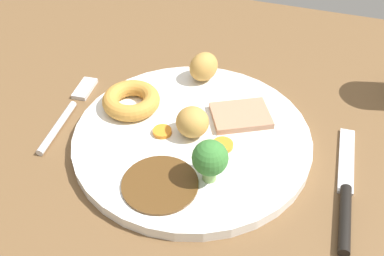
{
  "coord_description": "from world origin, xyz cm",
  "views": [
    {
      "loc": [
        13.35,
        -35.66,
        42.45
      ],
      "look_at": [
        0.76,
        2.97,
        6.0
      ],
      "focal_mm": 43.32,
      "sensor_mm": 36.0,
      "label": 1
    }
  ],
  "objects_px": {
    "broccoli_floret": "(210,159)",
    "fork": "(70,110)",
    "knife": "(346,195)",
    "carrot_coin_front": "(162,132)",
    "roast_potato_right": "(192,122)",
    "roast_potato_left": "(204,67)",
    "carrot_coin_back": "(223,145)",
    "meat_slice_main": "(241,115)",
    "dinner_plate": "(192,138)",
    "yorkshire_pudding": "(131,100)"
  },
  "relations": [
    {
      "from": "carrot_coin_front",
      "to": "broccoli_floret",
      "type": "bearing_deg",
      "value": -35.05
    },
    {
      "from": "meat_slice_main",
      "to": "carrot_coin_back",
      "type": "height_order",
      "value": "meat_slice_main"
    },
    {
      "from": "yorkshire_pudding",
      "to": "roast_potato_right",
      "type": "bearing_deg",
      "value": -15.06
    },
    {
      "from": "broccoli_floret",
      "to": "meat_slice_main",
      "type": "bearing_deg",
      "value": 85.53
    },
    {
      "from": "carrot_coin_front",
      "to": "broccoli_floret",
      "type": "distance_m",
      "value": 0.09
    },
    {
      "from": "carrot_coin_front",
      "to": "dinner_plate",
      "type": "bearing_deg",
      "value": 15.08
    },
    {
      "from": "carrot_coin_back",
      "to": "fork",
      "type": "distance_m",
      "value": 0.21
    },
    {
      "from": "broccoli_floret",
      "to": "carrot_coin_front",
      "type": "bearing_deg",
      "value": 144.95
    },
    {
      "from": "knife",
      "to": "fork",
      "type": "bearing_deg",
      "value": 81.37
    },
    {
      "from": "meat_slice_main",
      "to": "yorkshire_pudding",
      "type": "relative_size",
      "value": 0.96
    },
    {
      "from": "dinner_plate",
      "to": "fork",
      "type": "distance_m",
      "value": 0.17
    },
    {
      "from": "roast_potato_right",
      "to": "roast_potato_left",
      "type": "bearing_deg",
      "value": 100.29
    },
    {
      "from": "yorkshire_pudding",
      "to": "fork",
      "type": "xyz_separation_m",
      "value": [
        -0.08,
        -0.02,
        -0.02
      ]
    },
    {
      "from": "carrot_coin_back",
      "to": "yorkshire_pudding",
      "type": "bearing_deg",
      "value": 164.98
    },
    {
      "from": "dinner_plate",
      "to": "carrot_coin_back",
      "type": "xyz_separation_m",
      "value": [
        0.04,
        -0.01,
        0.01
      ]
    },
    {
      "from": "carrot_coin_back",
      "to": "roast_potato_left",
      "type": "bearing_deg",
      "value": 116.44
    },
    {
      "from": "dinner_plate",
      "to": "yorkshire_pudding",
      "type": "relative_size",
      "value": 3.9
    },
    {
      "from": "broccoli_floret",
      "to": "knife",
      "type": "relative_size",
      "value": 0.28
    },
    {
      "from": "carrot_coin_back",
      "to": "knife",
      "type": "xyz_separation_m",
      "value": [
        0.14,
        -0.02,
        -0.01
      ]
    },
    {
      "from": "broccoli_floret",
      "to": "fork",
      "type": "xyz_separation_m",
      "value": [
        -0.21,
        0.07,
        -0.04
      ]
    },
    {
      "from": "yorkshire_pudding",
      "to": "broccoli_floret",
      "type": "relative_size",
      "value": 1.43
    },
    {
      "from": "roast_potato_right",
      "to": "carrot_coin_back",
      "type": "height_order",
      "value": "roast_potato_right"
    },
    {
      "from": "fork",
      "to": "meat_slice_main",
      "type": "bearing_deg",
      "value": -83.61
    },
    {
      "from": "meat_slice_main",
      "to": "carrot_coin_front",
      "type": "bearing_deg",
      "value": -145.68
    },
    {
      "from": "roast_potato_left",
      "to": "broccoli_floret",
      "type": "height_order",
      "value": "broccoli_floret"
    },
    {
      "from": "dinner_plate",
      "to": "broccoli_floret",
      "type": "xyz_separation_m",
      "value": [
        0.04,
        -0.06,
        0.04
      ]
    },
    {
      "from": "yorkshire_pudding",
      "to": "knife",
      "type": "bearing_deg",
      "value": -11.69
    },
    {
      "from": "meat_slice_main",
      "to": "yorkshire_pudding",
      "type": "xyz_separation_m",
      "value": [
        -0.14,
        -0.02,
        0.01
      ]
    },
    {
      "from": "carrot_coin_front",
      "to": "broccoli_floret",
      "type": "xyz_separation_m",
      "value": [
        0.07,
        -0.05,
        0.03
      ]
    },
    {
      "from": "yorkshire_pudding",
      "to": "carrot_coin_front",
      "type": "height_order",
      "value": "yorkshire_pudding"
    },
    {
      "from": "carrot_coin_back",
      "to": "broccoli_floret",
      "type": "bearing_deg",
      "value": -90.77
    },
    {
      "from": "meat_slice_main",
      "to": "fork",
      "type": "xyz_separation_m",
      "value": [
        -0.22,
        -0.04,
        -0.01
      ]
    },
    {
      "from": "broccoli_floret",
      "to": "fork",
      "type": "height_order",
      "value": "broccoli_floret"
    },
    {
      "from": "dinner_plate",
      "to": "meat_slice_main",
      "type": "height_order",
      "value": "meat_slice_main"
    },
    {
      "from": "dinner_plate",
      "to": "yorkshire_pudding",
      "type": "xyz_separation_m",
      "value": [
        -0.09,
        0.03,
        0.02
      ]
    },
    {
      "from": "yorkshire_pudding",
      "to": "fork",
      "type": "relative_size",
      "value": 0.48
    },
    {
      "from": "meat_slice_main",
      "to": "knife",
      "type": "distance_m",
      "value": 0.16
    },
    {
      "from": "yorkshire_pudding",
      "to": "carrot_coin_front",
      "type": "xyz_separation_m",
      "value": [
        0.05,
        -0.03,
        -0.01
      ]
    },
    {
      "from": "yorkshire_pudding",
      "to": "knife",
      "type": "relative_size",
      "value": 0.39
    },
    {
      "from": "dinner_plate",
      "to": "broccoli_floret",
      "type": "relative_size",
      "value": 5.57
    },
    {
      "from": "yorkshire_pudding",
      "to": "roast_potato_left",
      "type": "distance_m",
      "value": 0.11
    },
    {
      "from": "meat_slice_main",
      "to": "carrot_coin_back",
      "type": "relative_size",
      "value": 2.87
    },
    {
      "from": "dinner_plate",
      "to": "roast_potato_left",
      "type": "distance_m",
      "value": 0.12
    },
    {
      "from": "roast_potato_left",
      "to": "fork",
      "type": "relative_size",
      "value": 0.28
    },
    {
      "from": "fork",
      "to": "carrot_coin_front",
      "type": "bearing_deg",
      "value": -100.69
    },
    {
      "from": "meat_slice_main",
      "to": "carrot_coin_front",
      "type": "height_order",
      "value": "meat_slice_main"
    },
    {
      "from": "carrot_coin_front",
      "to": "knife",
      "type": "xyz_separation_m",
      "value": [
        0.22,
        -0.02,
        -0.01
      ]
    },
    {
      "from": "meat_slice_main",
      "to": "fork",
      "type": "relative_size",
      "value": 0.46
    },
    {
      "from": "carrot_coin_front",
      "to": "roast_potato_left",
      "type": "bearing_deg",
      "value": 83.27
    },
    {
      "from": "fork",
      "to": "knife",
      "type": "bearing_deg",
      "value": -100.28
    }
  ]
}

